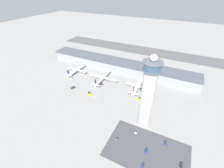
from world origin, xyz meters
The scene contains 18 objects.
ground_plane centered at (0.00, 0.00, 0.00)m, with size 1000.00×1000.00×0.00m, color gray.
terminal_building centered at (0.00, 70.00, 8.12)m, with size 223.18×25.00×16.05m.
runway_strip centered at (0.00, 166.85, 0.00)m, with size 334.78×44.00×0.01m, color #515154.
control_tower centered at (62.77, -14.29, 34.23)m, with size 15.13×15.13×69.38m.
parking_lot_surface centered at (73.73, -40.92, 0.00)m, with size 64.00×40.00×0.01m, color #424247.
airplane_gate_alpha centered at (-53.18, 37.19, 4.25)m, with size 31.07×37.94×12.41m.
airplane_gate_bravo centered at (-8.03, 35.28, 4.14)m, with size 41.05×42.03×12.74m.
airplane_gate_charlie centered at (40.92, 37.17, 4.05)m, with size 32.45×37.73×13.31m.
service_truck_catering centered at (-33.09, 1.87, 0.91)m, with size 5.14×6.21×2.63m.
service_truck_fuel centered at (48.86, 17.24, 0.94)m, with size 6.58×5.54×2.72m.
service_truck_baggage centered at (-7.66, 0.27, 0.97)m, with size 7.91×6.55×2.80m.
service_truck_water centered at (-5.62, 24.10, 1.12)m, with size 5.74×3.01×3.20m.
car_green_van centered at (60.43, -27.53, 0.53)m, with size 1.98×4.22×1.36m.
car_grey_coupe centered at (99.32, -41.17, 0.62)m, with size 1.84×4.13×1.60m.
car_maroon_suv centered at (73.35, -41.40, 0.52)m, with size 1.97×4.51×1.35m.
car_silver_sedan centered at (48.01, -41.33, 0.52)m, with size 1.90×4.41×1.36m.
car_red_hatchback centered at (74.32, -54.13, 0.53)m, with size 1.84×4.37×1.38m.
car_navy_sedan centered at (85.96, -27.46, 0.58)m, with size 1.85×4.73×1.50m.
Camera 1 is at (79.21, -115.26, 110.28)m, focal length 24.00 mm.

